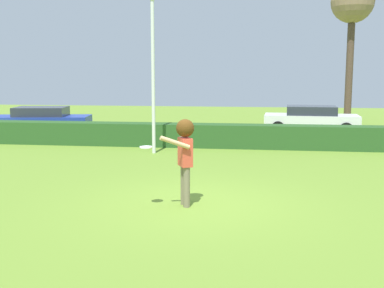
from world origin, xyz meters
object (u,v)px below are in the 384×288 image
(person, at_px, (185,150))
(lamppost, at_px, (153,66))
(bare_elm_tree, at_px, (352,6))
(parked_car_white, at_px, (311,118))
(parked_car_blue, at_px, (42,120))
(frisbee, at_px, (146,147))

(person, distance_m, lamppost, 7.00)
(lamppost, relative_size, bare_elm_tree, 0.69)
(parked_car_white, height_order, bare_elm_tree, bare_elm_tree)
(parked_car_white, bearing_deg, parked_car_blue, -168.95)
(person, height_order, parked_car_white, person)
(person, bearing_deg, lamppost, 107.88)
(lamppost, height_order, parked_car_blue, lamppost)
(frisbee, height_order, lamppost, lamppost)
(lamppost, distance_m, bare_elm_tree, 14.56)
(frisbee, distance_m, parked_car_white, 14.10)
(person, bearing_deg, parked_car_blue, 127.39)
(parked_car_blue, bearing_deg, bare_elm_tree, 26.70)
(lamppost, bearing_deg, person, -72.12)
(lamppost, relative_size, parked_car_white, 1.24)
(parked_car_blue, height_order, parked_car_white, same)
(bare_elm_tree, bearing_deg, frisbee, -111.11)
(person, height_order, lamppost, lamppost)
(person, height_order, parked_car_blue, person)
(frisbee, relative_size, parked_car_white, 0.06)
(parked_car_blue, bearing_deg, parked_car_white, 11.05)
(frisbee, relative_size, parked_car_blue, 0.06)
(person, bearing_deg, bare_elm_tree, 70.51)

